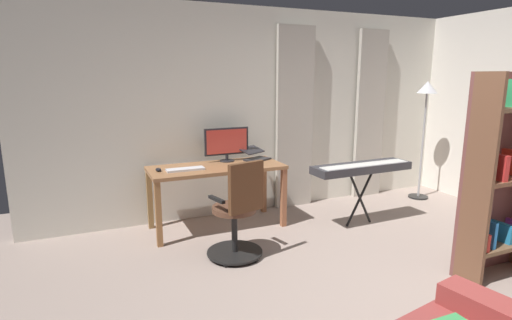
% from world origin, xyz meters
% --- Properties ---
extents(ground_plane, '(7.66, 7.66, 0.00)m').
position_xyz_m(ground_plane, '(0.00, 0.00, 0.00)').
color(ground_plane, gray).
extents(back_room_partition, '(5.89, 0.10, 2.62)m').
position_xyz_m(back_room_partition, '(0.00, -2.75, 1.31)').
color(back_room_partition, silver).
rests_on(back_room_partition, ground).
extents(curtain_left_panel, '(0.48, 0.06, 2.41)m').
position_xyz_m(curtain_left_panel, '(-1.71, -2.64, 1.21)').
color(curtain_left_panel, '#B9B2A5').
rests_on(curtain_left_panel, ground).
extents(curtain_right_panel, '(0.54, 0.06, 2.41)m').
position_xyz_m(curtain_right_panel, '(-0.46, -2.64, 1.21)').
color(curtain_right_panel, '#B9B2A5').
rests_on(curtain_right_panel, ground).
extents(desk, '(1.55, 0.65, 0.75)m').
position_xyz_m(desk, '(0.77, -2.28, 0.65)').
color(desk, '#96643F').
rests_on(desk, ground).
extents(office_chair, '(0.56, 0.56, 1.00)m').
position_xyz_m(office_chair, '(0.84, -1.39, 0.46)').
color(office_chair, black).
rests_on(office_chair, ground).
extents(computer_monitor, '(0.56, 0.18, 0.41)m').
position_xyz_m(computer_monitor, '(0.57, -2.48, 0.98)').
color(computer_monitor, '#232328').
rests_on(computer_monitor, desk).
extents(computer_keyboard, '(0.42, 0.13, 0.02)m').
position_xyz_m(computer_keyboard, '(1.15, -2.21, 0.76)').
color(computer_keyboard, silver).
rests_on(computer_keyboard, desk).
extents(laptop, '(0.41, 0.41, 0.15)m').
position_xyz_m(laptop, '(0.21, -2.42, 0.80)').
color(laptop, '#232328').
rests_on(laptop, desk).
extents(computer_mouse, '(0.06, 0.10, 0.04)m').
position_xyz_m(computer_mouse, '(1.43, -2.28, 0.77)').
color(computer_mouse, black).
rests_on(computer_mouse, desk).
extents(bookshelf, '(0.79, 0.30, 1.81)m').
position_xyz_m(bookshelf, '(-1.20, -0.21, 0.93)').
color(bookshelf, brown).
rests_on(bookshelf, ground).
extents(piano_keyboard, '(1.26, 0.34, 0.77)m').
position_xyz_m(piano_keyboard, '(-0.84, -1.67, 0.70)').
color(piano_keyboard, black).
rests_on(piano_keyboard, ground).
extents(floor_lamp, '(0.28, 0.28, 1.70)m').
position_xyz_m(floor_lamp, '(-2.34, -2.22, 1.36)').
color(floor_lamp, black).
rests_on(floor_lamp, ground).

